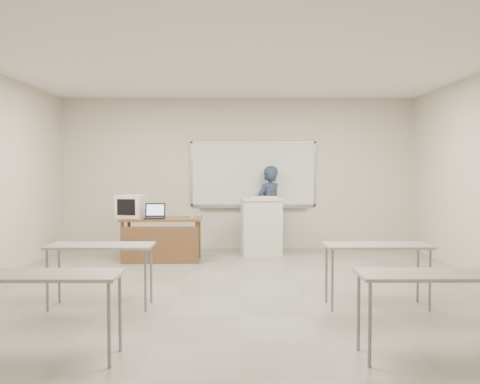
{
  "coord_description": "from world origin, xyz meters",
  "views": [
    {
      "loc": [
        -0.02,
        -6.64,
        1.61
      ],
      "look_at": [
        0.03,
        2.2,
        1.22
      ],
      "focal_mm": 40.0,
      "sensor_mm": 36.0,
      "label": 1
    }
  ],
  "objects_px": {
    "mouse": "(193,218)",
    "laptop": "(155,215)",
    "keyboard": "(264,197)",
    "instructor_desk": "(161,231)",
    "podium": "(261,227)",
    "crt_monitor": "(131,206)",
    "presenter": "(269,208)",
    "whiteboard": "(253,175)"
  },
  "relations": [
    {
      "from": "instructor_desk",
      "to": "laptop",
      "type": "relative_size",
      "value": 3.96
    },
    {
      "from": "podium",
      "to": "presenter",
      "type": "distance_m",
      "value": 0.66
    },
    {
      "from": "laptop",
      "to": "whiteboard",
      "type": "bearing_deg",
      "value": 37.89
    },
    {
      "from": "instructor_desk",
      "to": "crt_monitor",
      "type": "height_order",
      "value": "crt_monitor"
    },
    {
      "from": "instructor_desk",
      "to": "mouse",
      "type": "distance_m",
      "value": 0.6
    },
    {
      "from": "instructor_desk",
      "to": "presenter",
      "type": "height_order",
      "value": "presenter"
    },
    {
      "from": "whiteboard",
      "to": "mouse",
      "type": "relative_size",
      "value": 28.09
    },
    {
      "from": "podium",
      "to": "presenter",
      "type": "height_order",
      "value": "presenter"
    },
    {
      "from": "laptop",
      "to": "mouse",
      "type": "xyz_separation_m",
      "value": [
        0.65,
        -0.08,
        -0.04
      ]
    },
    {
      "from": "crt_monitor",
      "to": "laptop",
      "type": "relative_size",
      "value": 1.38
    },
    {
      "from": "podium",
      "to": "presenter",
      "type": "relative_size",
      "value": 0.64
    },
    {
      "from": "laptop",
      "to": "presenter",
      "type": "relative_size",
      "value": 0.21
    },
    {
      "from": "mouse",
      "to": "laptop",
      "type": "bearing_deg",
      "value": -168.46
    },
    {
      "from": "instructor_desk",
      "to": "keyboard",
      "type": "distance_m",
      "value": 2.04
    },
    {
      "from": "instructor_desk",
      "to": "crt_monitor",
      "type": "bearing_deg",
      "value": 156.1
    },
    {
      "from": "crt_monitor",
      "to": "mouse",
      "type": "xyz_separation_m",
      "value": [
        1.1,
        -0.33,
        -0.18
      ]
    },
    {
      "from": "instructor_desk",
      "to": "presenter",
      "type": "bearing_deg",
      "value": 32.9
    },
    {
      "from": "keyboard",
      "to": "presenter",
      "type": "distance_m",
      "value": 0.56
    },
    {
      "from": "crt_monitor",
      "to": "presenter",
      "type": "xyz_separation_m",
      "value": [
        2.48,
        1.04,
        -0.12
      ]
    },
    {
      "from": "laptop",
      "to": "mouse",
      "type": "relative_size",
      "value": 3.93
    },
    {
      "from": "mouse",
      "to": "presenter",
      "type": "xyz_separation_m",
      "value": [
        1.38,
        1.37,
        0.06
      ]
    },
    {
      "from": "keyboard",
      "to": "podium",
      "type": "bearing_deg",
      "value": -127.17
    },
    {
      "from": "keyboard",
      "to": "instructor_desk",
      "type": "bearing_deg",
      "value": -160.93
    },
    {
      "from": "instructor_desk",
      "to": "crt_monitor",
      "type": "xyz_separation_m",
      "value": [
        -0.55,
        0.24,
        0.41
      ]
    },
    {
      "from": "whiteboard",
      "to": "laptop",
      "type": "relative_size",
      "value": 7.15
    },
    {
      "from": "instructor_desk",
      "to": "crt_monitor",
      "type": "distance_m",
      "value": 0.72
    },
    {
      "from": "instructor_desk",
      "to": "podium",
      "type": "height_order",
      "value": "podium"
    },
    {
      "from": "podium",
      "to": "keyboard",
      "type": "distance_m",
      "value": 0.55
    },
    {
      "from": "podium",
      "to": "mouse",
      "type": "xyz_separation_m",
      "value": [
        -1.21,
        -0.8,
        0.24
      ]
    },
    {
      "from": "podium",
      "to": "keyboard",
      "type": "xyz_separation_m",
      "value": [
        0.05,
        0.08,
        0.54
      ]
    },
    {
      "from": "laptop",
      "to": "keyboard",
      "type": "distance_m",
      "value": 2.09
    },
    {
      "from": "podium",
      "to": "mouse",
      "type": "height_order",
      "value": "podium"
    },
    {
      "from": "whiteboard",
      "to": "mouse",
      "type": "xyz_separation_m",
      "value": [
        -1.08,
        -1.57,
        -0.71
      ]
    },
    {
      "from": "mouse",
      "to": "keyboard",
      "type": "bearing_deg",
      "value": 53.29
    },
    {
      "from": "laptop",
      "to": "keyboard",
      "type": "bearing_deg",
      "value": 19.95
    },
    {
      "from": "instructor_desk",
      "to": "keyboard",
      "type": "height_order",
      "value": "keyboard"
    },
    {
      "from": "whiteboard",
      "to": "mouse",
      "type": "bearing_deg",
      "value": -124.54
    },
    {
      "from": "laptop",
      "to": "keyboard",
      "type": "height_order",
      "value": "keyboard"
    },
    {
      "from": "crt_monitor",
      "to": "laptop",
      "type": "height_order",
      "value": "crt_monitor"
    },
    {
      "from": "podium",
      "to": "laptop",
      "type": "relative_size",
      "value": 3.05
    },
    {
      "from": "crt_monitor",
      "to": "instructor_desk",
      "type": "bearing_deg",
      "value": -12.91
    },
    {
      "from": "whiteboard",
      "to": "instructor_desk",
      "type": "height_order",
      "value": "whiteboard"
    }
  ]
}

